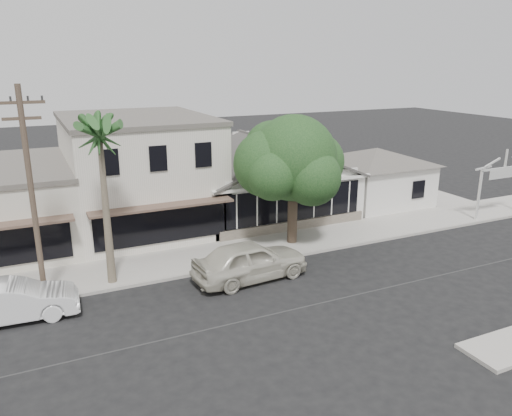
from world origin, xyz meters
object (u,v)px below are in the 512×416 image
utility_pole (31,192)px  shade_tree (291,160)px  arch_sign (505,170)px  car_0 (250,261)px  car_1 (13,301)px

utility_pole → shade_tree: (12.77, 1.71, -0.06)m
arch_sign → shade_tree: (-14.63, 1.61, 1.57)m
arch_sign → car_0: (-18.59, -1.82, -2.23)m
utility_pole → car_1: (-1.17, -1.26, -3.99)m
car_0 → car_1: size_ratio=1.13×
arch_sign → car_0: 18.81m
arch_sign → utility_pole: (-27.40, -0.10, 1.63)m
utility_pole → car_0: (8.81, -1.72, -3.86)m
arch_sign → utility_pole: bearing=-179.8°
car_0 → utility_pole: bearing=74.5°
utility_pole → car_0: bearing=-11.0°
utility_pole → arch_sign: bearing=0.2°
arch_sign → shade_tree: 14.80m
utility_pole → shade_tree: utility_pole is taller
arch_sign → utility_pole: size_ratio=0.46×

